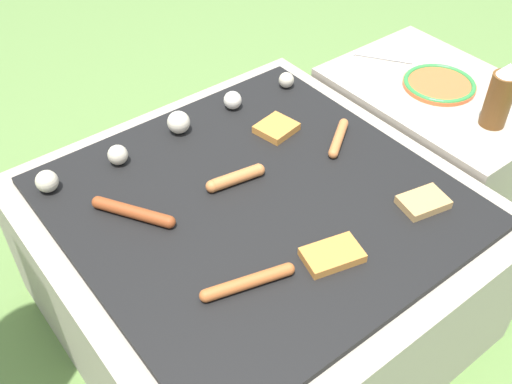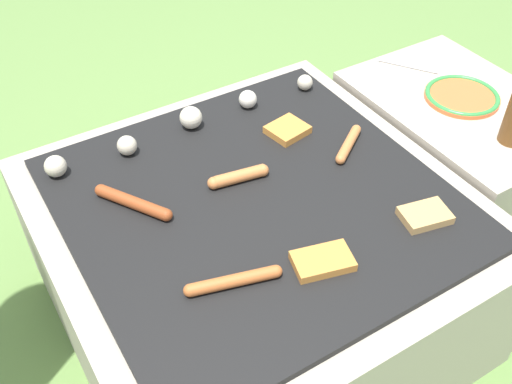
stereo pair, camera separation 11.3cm
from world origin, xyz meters
The scene contains 13 objects.
ground_plane centered at (0.00, 0.00, 0.00)m, with size 14.00×14.00×0.00m, color #608442.
grill centered at (0.00, 0.00, 0.21)m, with size 0.95×0.95×0.43m.
side_ledge centered at (0.71, 0.03, 0.22)m, with size 0.44×0.63×0.43m.
sausage_front_center centered at (-0.25, 0.12, 0.45)m, with size 0.12×0.18×0.03m.
sausage_mid_left centered at (0.30, 0.04, 0.44)m, with size 0.13×0.10×0.02m.
sausage_back_right centered at (-0.17, -0.19, 0.44)m, with size 0.20×0.07×0.03m.
sausage_back_center centered at (0.00, 0.07, 0.45)m, with size 0.15×0.05×0.03m.
bread_slice_right centered at (0.01, -0.24, 0.44)m, with size 0.14×0.10×0.02m.
bread_slice_left centered at (0.28, -0.25, 0.44)m, with size 0.12×0.10×0.02m.
bread_slice_center centered at (0.20, 0.17, 0.44)m, with size 0.11×0.10×0.02m.
mushroom_row centered at (-0.04, 0.32, 0.46)m, with size 0.77×0.07×0.06m.
plate_colorful centered at (0.71, 0.05, 0.44)m, with size 0.21×0.21×0.02m.
fork_utensil centered at (0.69, 0.27, 0.43)m, with size 0.12×0.16×0.01m.
Camera 2 is at (-0.53, -0.86, 1.37)m, focal length 42.00 mm.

